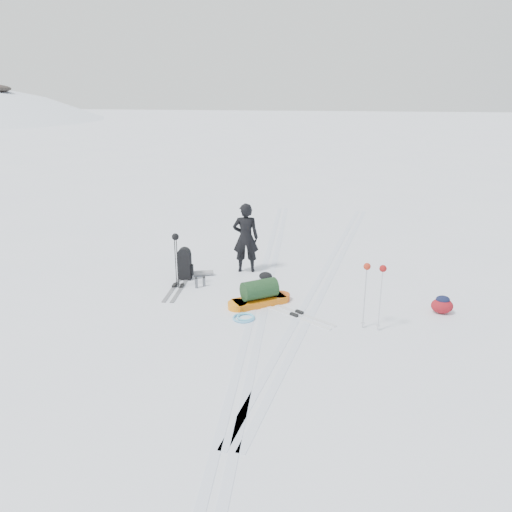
% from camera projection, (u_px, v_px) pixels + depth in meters
% --- Properties ---
extents(ground, '(200.00, 200.00, 0.00)m').
position_uv_depth(ground, '(261.00, 299.00, 11.07)').
color(ground, white).
rests_on(ground, ground).
extents(ski_tracks, '(3.38, 17.97, 0.01)m').
position_uv_depth(ski_tracks, '(293.00, 286.00, 11.79)').
color(ski_tracks, silver).
rests_on(ski_tracks, ground).
extents(skier, '(0.71, 0.53, 1.78)m').
position_uv_depth(skier, '(246.00, 238.00, 12.51)').
color(skier, black).
rests_on(skier, ground).
extents(pulk_sled, '(1.42, 1.19, 0.56)m').
position_uv_depth(pulk_sled, '(259.00, 295.00, 10.76)').
color(pulk_sled, '#D1650C').
rests_on(pulk_sled, ground).
extents(expedition_rucksack, '(0.80, 0.57, 0.80)m').
position_uv_depth(expedition_rucksack, '(187.00, 264.00, 12.17)').
color(expedition_rucksack, black).
rests_on(expedition_rucksack, ground).
extents(ski_poles_black, '(0.17, 0.16, 1.32)m').
position_uv_depth(ski_poles_black, '(176.00, 243.00, 11.40)').
color(ski_poles_black, black).
rests_on(ski_poles_black, ground).
extents(ski_poles_silver, '(0.42, 0.20, 1.34)m').
position_uv_depth(ski_poles_silver, '(374.00, 275.00, 9.35)').
color(ski_poles_silver, '#B2B5B9').
rests_on(ski_poles_silver, ground).
extents(touring_skis_grey, '(0.40, 1.87, 0.07)m').
position_uv_depth(touring_skis_grey, '(178.00, 286.00, 11.76)').
color(touring_skis_grey, gray).
rests_on(touring_skis_grey, ground).
extents(touring_skis_white, '(1.67, 1.19, 0.07)m').
position_uv_depth(touring_skis_white, '(297.00, 314.00, 10.30)').
color(touring_skis_white, silver).
rests_on(touring_skis_white, ground).
extents(rope_coil, '(0.58, 0.58, 0.06)m').
position_uv_depth(rope_coil, '(244.00, 317.00, 10.13)').
color(rope_coil, '#59A9D8').
rests_on(rope_coil, ground).
extents(small_daypack, '(0.49, 0.40, 0.38)m').
position_uv_depth(small_daypack, '(442.00, 305.00, 10.35)').
color(small_daypack, maroon).
rests_on(small_daypack, ground).
extents(thermos_pair, '(0.22, 0.21, 0.27)m').
position_uv_depth(thermos_pair, '(200.00, 282.00, 11.72)').
color(thermos_pair, '#57595E').
rests_on(thermos_pair, ground).
extents(stuff_sack, '(0.39, 0.35, 0.20)m').
position_uv_depth(stuff_sack, '(266.00, 276.00, 12.17)').
color(stuff_sack, black).
rests_on(stuff_sack, ground).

